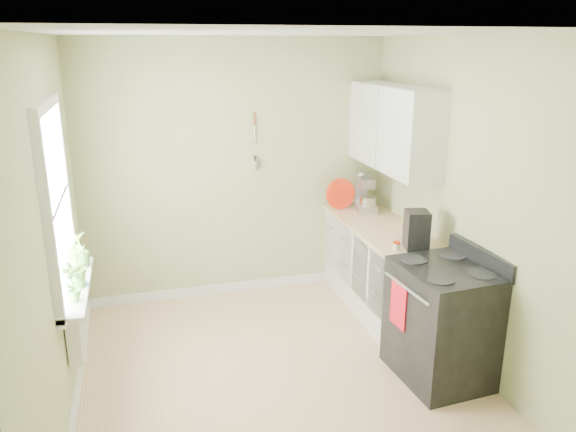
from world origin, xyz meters
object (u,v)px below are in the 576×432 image
object	(u,v)px
stove	(443,322)
stand_mixer	(365,195)
kettle	(338,199)
coffee_maker	(416,231)

from	to	relation	value
stove	stand_mixer	xyz separation A→B (m)	(0.06, 1.77, 0.60)
kettle	stand_mixer	bearing A→B (deg)	-34.03
stand_mixer	kettle	distance (m)	0.30
stand_mixer	coffee_maker	bearing A→B (deg)	-91.49
coffee_maker	stand_mixer	bearing A→B (deg)	88.51
stove	stand_mixer	world-z (taller)	stand_mixer
kettle	coffee_maker	size ratio (longest dim) A/B	0.57
stand_mixer	coffee_maker	world-z (taller)	stand_mixer
kettle	coffee_maker	world-z (taller)	coffee_maker
stand_mixer	coffee_maker	distance (m)	1.19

